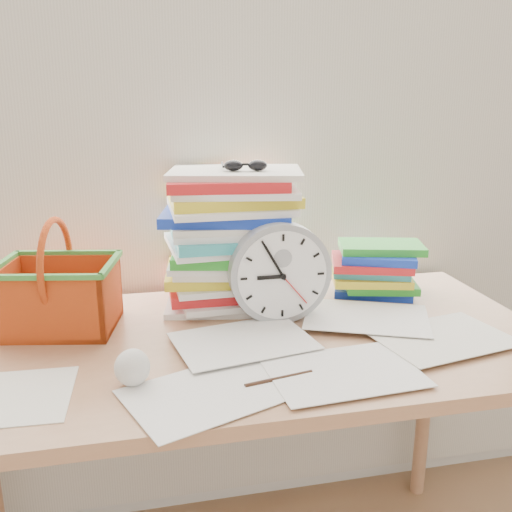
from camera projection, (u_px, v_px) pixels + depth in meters
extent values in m
cube|color=silver|center=(211.00, 66.00, 1.50)|extent=(4.00, 0.04, 2.70)
cube|color=beige|center=(213.00, 86.00, 1.49)|extent=(2.40, 0.01, 2.50)
cube|color=#A5714D|center=(242.00, 343.00, 1.29)|extent=(1.40, 0.70, 0.03)
cylinder|color=#A5714D|center=(425.00, 394.00, 1.81)|extent=(0.04, 0.04, 0.72)
cylinder|color=#96999E|center=(280.00, 273.00, 1.35)|extent=(0.24, 0.05, 0.24)
sphere|color=silver|center=(132.00, 367.00, 1.07)|extent=(0.07, 0.07, 0.07)
cylinder|color=black|center=(279.00, 379.00, 1.09)|extent=(0.14, 0.04, 0.01)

